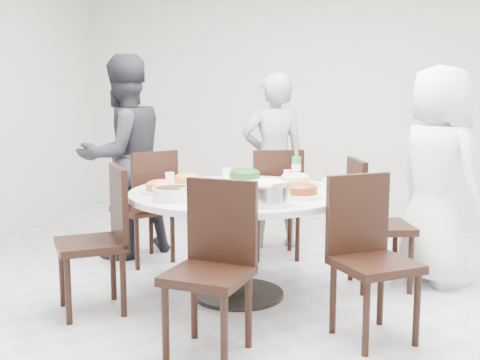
% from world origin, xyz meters
% --- Properties ---
extents(floor, '(6.00, 6.00, 0.01)m').
position_xyz_m(floor, '(0.00, 0.00, 0.00)').
color(floor, silver).
rests_on(floor, ground).
extents(wall_back, '(6.00, 0.01, 2.80)m').
position_xyz_m(wall_back, '(0.00, 3.00, 1.40)').
color(wall_back, beige).
rests_on(wall_back, ground).
extents(dining_table, '(1.50, 1.50, 0.75)m').
position_xyz_m(dining_table, '(-0.35, 0.05, 0.38)').
color(dining_table, white).
rests_on(dining_table, floor).
extents(chair_ne, '(0.53, 0.53, 0.95)m').
position_xyz_m(chair_ne, '(0.61, 0.50, 0.47)').
color(chair_ne, black).
rests_on(chair_ne, floor).
extents(chair_n, '(0.54, 0.54, 0.95)m').
position_xyz_m(chair_n, '(-0.30, 1.10, 0.47)').
color(chair_n, black).
rests_on(chair_n, floor).
extents(chair_nw, '(0.59, 0.59, 0.95)m').
position_xyz_m(chair_nw, '(-1.33, 0.67, 0.47)').
color(chair_nw, black).
rests_on(chair_nw, floor).
extents(chair_sw, '(0.59, 0.59, 0.95)m').
position_xyz_m(chair_sw, '(-1.20, -0.47, 0.47)').
color(chair_sw, black).
rests_on(chair_sw, floor).
extents(chair_s, '(0.47, 0.47, 0.95)m').
position_xyz_m(chair_s, '(-0.27, -0.90, 0.47)').
color(chair_s, black).
rests_on(chair_s, floor).
extents(chair_se, '(0.59, 0.59, 0.95)m').
position_xyz_m(chair_se, '(0.60, -0.46, 0.47)').
color(chair_se, black).
rests_on(chair_se, floor).
extents(diner_right, '(0.90, 0.94, 1.62)m').
position_xyz_m(diner_right, '(0.99, 0.73, 0.81)').
color(diner_right, white).
rests_on(diner_right, floor).
extents(diner_middle, '(0.68, 0.58, 1.59)m').
position_xyz_m(diner_middle, '(-0.38, 1.43, 0.79)').
color(diner_middle, black).
rests_on(diner_middle, floor).
extents(diner_left, '(1.00, 1.06, 1.73)m').
position_xyz_m(diner_left, '(-1.58, 0.83, 0.87)').
color(diner_left, black).
rests_on(diner_left, floor).
extents(dish_greens, '(0.30, 0.30, 0.08)m').
position_xyz_m(dish_greens, '(-0.42, 0.50, 0.79)').
color(dish_greens, white).
rests_on(dish_greens, dining_table).
extents(dish_pale, '(0.27, 0.27, 0.07)m').
position_xyz_m(dish_pale, '(-0.01, 0.37, 0.79)').
color(dish_pale, white).
rests_on(dish_pale, dining_table).
extents(dish_orange, '(0.24, 0.24, 0.06)m').
position_xyz_m(dish_orange, '(-0.77, 0.18, 0.78)').
color(dish_orange, white).
rests_on(dish_orange, dining_table).
extents(dish_redbrown, '(0.29, 0.29, 0.07)m').
position_xyz_m(dish_redbrown, '(0.10, -0.08, 0.79)').
color(dish_redbrown, white).
rests_on(dish_redbrown, dining_table).
extents(dish_tofu, '(0.26, 0.26, 0.07)m').
position_xyz_m(dish_tofu, '(-0.82, -0.18, 0.78)').
color(dish_tofu, white).
rests_on(dish_tofu, dining_table).
extents(rice_bowl, '(0.28, 0.28, 0.12)m').
position_xyz_m(rice_bowl, '(-0.05, -0.36, 0.81)').
color(rice_bowl, silver).
rests_on(rice_bowl, dining_table).
extents(soup_bowl, '(0.26, 0.26, 0.08)m').
position_xyz_m(soup_bowl, '(-0.66, -0.37, 0.79)').
color(soup_bowl, white).
rests_on(soup_bowl, dining_table).
extents(beverage_bottle, '(0.07, 0.07, 0.24)m').
position_xyz_m(beverage_bottle, '(-0.04, 0.61, 0.87)').
color(beverage_bottle, '#307845').
rests_on(beverage_bottle, dining_table).
extents(tea_cups, '(0.07, 0.07, 0.08)m').
position_xyz_m(tea_cups, '(-0.31, 0.70, 0.79)').
color(tea_cups, white).
rests_on(tea_cups, dining_table).
extents(chopsticks, '(0.24, 0.04, 0.01)m').
position_xyz_m(chopsticks, '(-0.36, 0.74, 0.76)').
color(chopsticks, tan).
rests_on(chopsticks, dining_table).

